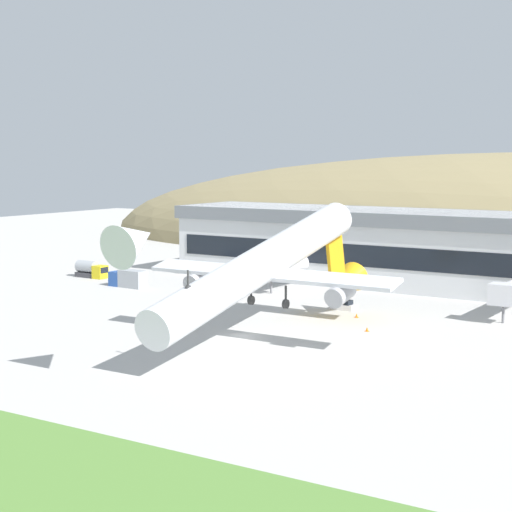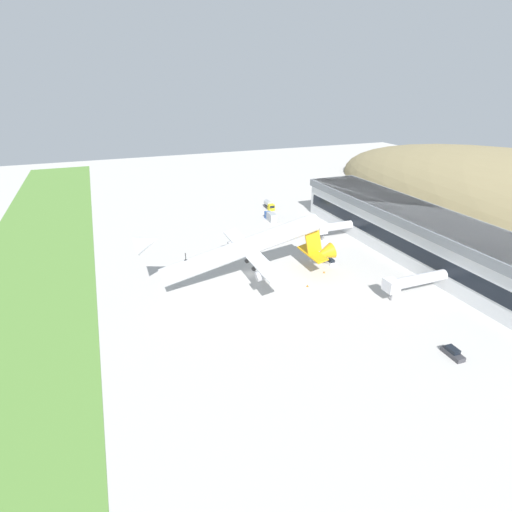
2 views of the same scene
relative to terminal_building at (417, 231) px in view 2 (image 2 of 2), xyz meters
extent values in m
plane|color=#B7B5AF|center=(-5.44, -49.58, -7.38)|extent=(379.80, 379.80, 0.00)
cube|color=#568438|center=(-5.44, -102.92, -7.34)|extent=(341.82, 31.12, 0.08)
cube|color=silver|center=(0.00, 0.02, -0.87)|extent=(93.84, 17.31, 13.02)
cube|color=slate|center=(0.00, 0.02, 4.47)|extent=(95.04, 18.51, 2.34)
cube|color=black|center=(0.00, -8.69, -1.52)|extent=(90.08, 0.16, 3.65)
cylinder|color=silver|center=(-19.99, -14.13, -3.38)|extent=(2.60, 10.99, 2.60)
cube|color=silver|center=(-19.99, -19.63, -3.38)|extent=(3.38, 2.86, 2.86)
cylinder|color=slate|center=(-19.99, -19.13, -5.38)|extent=(0.36, 0.36, 4.00)
cylinder|color=silver|center=(19.41, -16.42, -3.38)|extent=(2.60, 15.57, 2.60)
cube|color=silver|center=(19.41, -24.21, -3.38)|extent=(3.38, 2.86, 2.86)
cylinder|color=slate|center=(19.41, -23.71, -5.38)|extent=(0.36, 0.36, 4.00)
cylinder|color=silver|center=(-0.96, -52.92, 2.19)|extent=(4.44, 40.65, 13.02)
cone|color=silver|center=(-0.96, -75.15, 7.06)|extent=(4.35, 5.70, 5.29)
cone|color=orange|center=(-0.96, -30.25, -2.77)|extent=(4.35, 6.57, 5.48)
cube|color=orange|center=(-0.96, -33.72, 2.61)|extent=(0.50, 5.88, 9.88)
cube|color=orange|center=(-0.96, -33.50, -2.06)|extent=(11.54, 3.11, 1.02)
cube|color=silver|center=(-0.96, -50.93, 0.98)|extent=(33.04, 3.61, 1.21)
cylinder|color=#9E9EA3|center=(-10.88, -51.46, -0.45)|extent=(2.30, 4.01, 3.02)
cylinder|color=#9E9EA3|center=(8.95, -51.46, -0.45)|extent=(2.30, 4.01, 3.02)
cylinder|color=#2D2D2D|center=(-3.41, -50.93, -1.34)|extent=(0.28, 0.28, 2.20)
cylinder|color=#2D2D2D|center=(-3.41, -50.93, -2.44)|extent=(0.45, 1.10, 1.10)
cylinder|color=#2D2D2D|center=(1.48, -50.93, -1.34)|extent=(0.28, 0.28, 2.20)
cylinder|color=#2D2D2D|center=(1.48, -50.93, -2.44)|extent=(0.45, 1.10, 1.10)
cylinder|color=#2D2D2D|center=(-0.96, -66.81, 2.24)|extent=(0.22, 0.22, 1.98)
cylinder|color=#2D2D2D|center=(-0.96, -66.81, 1.25)|extent=(0.30, 0.83, 0.82)
cube|color=#333338|center=(40.33, -26.51, -6.93)|extent=(4.50, 1.94, 0.89)
cube|color=black|center=(40.11, -26.50, -6.12)|extent=(2.49, 1.60, 0.73)
cube|color=silver|center=(-3.28, -26.24, -6.98)|extent=(3.94, 2.01, 0.81)
cube|color=black|center=(-3.08, -26.25, -6.24)|extent=(2.20, 1.64, 0.66)
cube|color=gold|center=(-55.28, -21.55, -6.18)|extent=(2.15, 2.33, 2.40)
cube|color=black|center=(-54.20, -21.58, -5.75)|extent=(0.12, 1.94, 1.06)
cube|color=#38383D|center=(-58.57, -21.48, -6.93)|extent=(4.52, 2.15, 0.90)
cylinder|color=#999EA3|center=(-58.57, -21.48, -5.39)|extent=(4.29, 2.26, 2.17)
cube|color=#264C99|center=(-46.68, -26.49, -6.13)|extent=(2.39, 2.43, 2.50)
cube|color=black|center=(-47.84, -26.43, -5.68)|extent=(0.18, 1.98, 1.10)
cube|color=#999EA3|center=(-43.13, -26.67, -5.89)|extent=(4.94, 2.56, 2.98)
cube|color=orange|center=(6.31, -38.56, -7.36)|extent=(0.52, 0.52, 0.03)
cone|color=orange|center=(6.31, -38.56, -7.07)|extent=(0.40, 0.40, 0.55)
cube|color=orange|center=(1.05, -30.73, -7.36)|extent=(0.52, 0.52, 0.03)
cone|color=orange|center=(1.05, -30.73, -7.07)|extent=(0.40, 0.40, 0.55)
camera|label=1|loc=(52.09, -137.04, 15.03)|focal=60.00mm
camera|label=2|loc=(82.95, -82.49, 39.43)|focal=28.00mm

